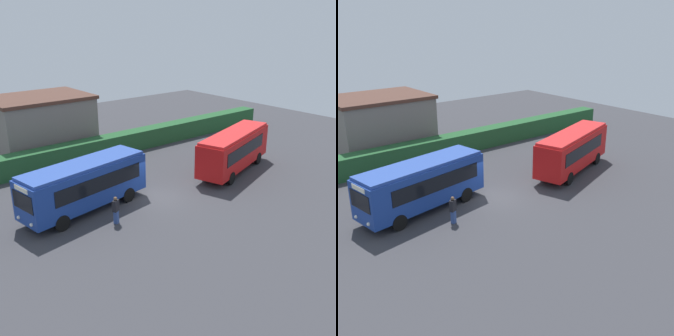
# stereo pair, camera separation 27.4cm
# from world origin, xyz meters

# --- Properties ---
(ground_plane) EXTENTS (64.00, 64.00, 0.00)m
(ground_plane) POSITION_xyz_m (0.00, 0.00, 0.00)
(ground_plane) COLOR #38383D
(bus_blue) EXTENTS (8.98, 3.83, 3.25)m
(bus_blue) POSITION_xyz_m (-4.67, 1.50, 1.87)
(bus_blue) COLOR navy
(bus_blue) RESTS_ON ground_plane
(bus_red) EXTENTS (9.14, 4.85, 3.30)m
(bus_red) POSITION_xyz_m (8.12, 0.20, 1.89)
(bus_red) COLOR red
(bus_red) RESTS_ON ground_plane
(person_left) EXTENTS (0.39, 0.46, 1.88)m
(person_left) POSITION_xyz_m (-7.64, 4.19, 1.01)
(person_left) COLOR black
(person_left) RESTS_ON ground_plane
(person_center) EXTENTS (0.55, 0.44, 1.82)m
(person_center) POSITION_xyz_m (-6.75, 3.46, 0.96)
(person_center) COLOR olive
(person_center) RESTS_ON ground_plane
(person_right) EXTENTS (0.50, 0.42, 1.76)m
(person_right) POSITION_xyz_m (-4.17, -1.31, 0.93)
(person_right) COLOR #334C8C
(person_right) RESTS_ON ground_plane
(person_far) EXTENTS (0.45, 0.49, 1.93)m
(person_far) POSITION_xyz_m (10.65, 3.37, 1.03)
(person_far) COLOR #4C6B47
(person_far) RESTS_ON ground_plane
(hedge_row) EXTENTS (44.00, 1.61, 1.77)m
(hedge_row) POSITION_xyz_m (0.00, 10.23, 0.89)
(hedge_row) COLOR #22532B
(hedge_row) RESTS_ON ground_plane
(depot_building) EXTENTS (8.56, 6.61, 5.27)m
(depot_building) POSITION_xyz_m (-1.73, 14.80, 2.65)
(depot_building) COLOR slate
(depot_building) RESTS_ON ground_plane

